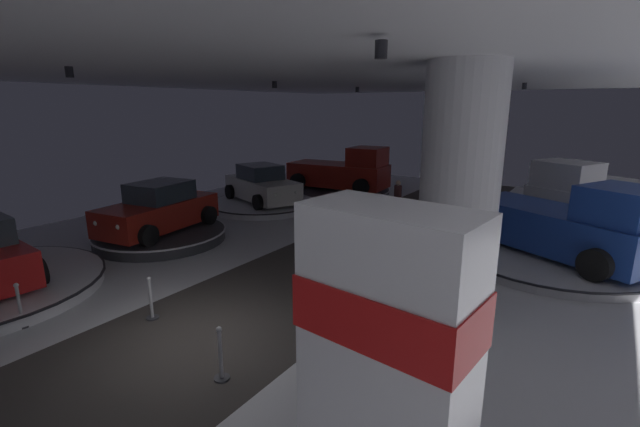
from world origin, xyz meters
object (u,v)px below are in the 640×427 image
display_platform_deep_left (338,190)px  display_car_mid_left (159,209)px  column_right (458,199)px  display_car_far_left (262,185)px  visitor_walking_near (398,196)px  display_platform_far_right (552,256)px  pickup_truck_deep_left (343,172)px  pickup_truck_far_right (567,225)px  display_platform_far_left (263,204)px  display_platform_mid_left (161,235)px  display_platform_deep_right (585,220)px  pickup_truck_deep_right (585,194)px

display_platform_deep_left → display_car_mid_left: bearing=-93.3°
column_right → display_platform_deep_left: column_right is taller
display_car_far_left → visitor_walking_near: 6.27m
display_platform_far_right → display_car_far_left: 12.22m
display_car_far_left → pickup_truck_deep_left: size_ratio=0.83×
display_car_mid_left → pickup_truck_far_right: (12.00, 5.19, 0.08)m
pickup_truck_far_right → display_platform_far_left: (-12.43, 0.70, -1.06)m
pickup_truck_far_right → display_platform_mid_left: bearing=-156.5°
display_platform_deep_right → pickup_truck_deep_right: 1.14m
column_right → pickup_truck_deep_right: (1.90, 10.64, -1.47)m
display_platform_deep_left → display_platform_deep_right: bearing=-0.5°
display_platform_far_right → display_platform_far_left: display_platform_far_left is taller
pickup_truck_deep_left → display_platform_deep_left: bearing=-174.5°
column_right → pickup_truck_far_right: size_ratio=0.97×
column_right → display_platform_far_left: size_ratio=1.11×
display_car_mid_left → visitor_walking_near: 9.52m
pickup_truck_deep_left → pickup_truck_deep_right: 11.24m
display_platform_mid_left → pickup_truck_far_right: pickup_truck_far_right is taller
display_platform_deep_right → visitor_walking_near: 7.49m
pickup_truck_deep_left → display_platform_mid_left: bearing=-94.9°
display_platform_far_right → pickup_truck_deep_right: size_ratio=1.05×
display_platform_far_left → display_car_far_left: size_ratio=1.09×
display_platform_far_left → display_car_far_left: 0.90m
column_right → display_platform_deep_right: bearing=79.4°
display_car_mid_left → pickup_truck_deep_right: size_ratio=0.78×
display_platform_far_right → pickup_truck_deep_right: (0.47, 5.18, 1.12)m
display_platform_far_right → pickup_truck_far_right: size_ratio=1.06×
display_platform_far_right → display_platform_deep_left: display_platform_far_right is taller
display_platform_mid_left → visitor_walking_near: 9.57m
display_platform_deep_left → display_platform_deep_right: size_ratio=0.96×
visitor_walking_near → display_platform_deep_right: bearing=24.2°
pickup_truck_far_right → visitor_walking_near: pickup_truck_far_right is taller
column_right → display_platform_deep_right: size_ratio=0.93×
column_right → display_platform_deep_right: column_right is taller
display_car_far_left → display_platform_deep_left: (1.09, 5.00, -0.92)m
visitor_walking_near → pickup_truck_deep_right: bearing=22.6°
pickup_truck_deep_left → visitor_walking_near: (4.58, -3.18, -0.28)m
pickup_truck_far_right → visitor_walking_near: 6.97m
display_platform_mid_left → display_car_mid_left: (-0.00, 0.03, 0.94)m
column_right → pickup_truck_deep_left: (-9.33, 11.06, -1.57)m
display_car_far_left → display_platform_deep_right: 13.72m
pickup_truck_far_right → display_car_far_left: pickup_truck_far_right is taller
display_platform_far_left → display_platform_deep_right: display_platform_deep_right is taller
column_right → pickup_truck_deep_left: column_right is taller
pickup_truck_deep_right → visitor_walking_near: bearing=-157.4°
display_platform_deep_right → visitor_walking_near: bearing=-155.8°
display_car_mid_left → display_platform_far_right: display_car_mid_left is taller
display_car_far_left → visitor_walking_near: bearing=17.2°
column_right → pickup_truck_far_right: (1.72, 5.32, -1.53)m
display_platform_far_right → visitor_walking_near: visitor_walking_near is taller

